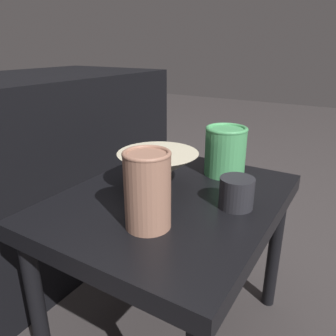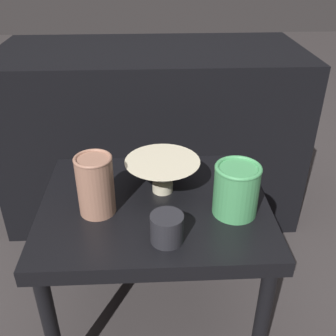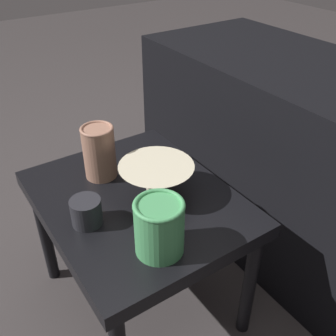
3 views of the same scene
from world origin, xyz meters
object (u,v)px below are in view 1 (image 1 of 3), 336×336
object	(u,v)px
vase_textured_left	(147,189)
vase_colorful_right	(225,150)
bowl	(158,166)
cup	(237,193)

from	to	relation	value
vase_textured_left	vase_colorful_right	world-z (taller)	vase_textured_left
vase_colorful_right	bowl	bearing A→B (deg)	149.40
vase_colorful_right	cup	distance (m)	0.20
bowl	cup	world-z (taller)	bowl
bowl	vase_colorful_right	bearing A→B (deg)	-30.60
vase_colorful_right	cup	bearing A→B (deg)	-150.43
vase_colorful_right	cup	world-z (taller)	vase_colorful_right
bowl	vase_textured_left	size ratio (longest dim) A/B	1.28
bowl	vase_textured_left	distance (m)	0.18
vase_textured_left	bowl	bearing A→B (deg)	26.86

